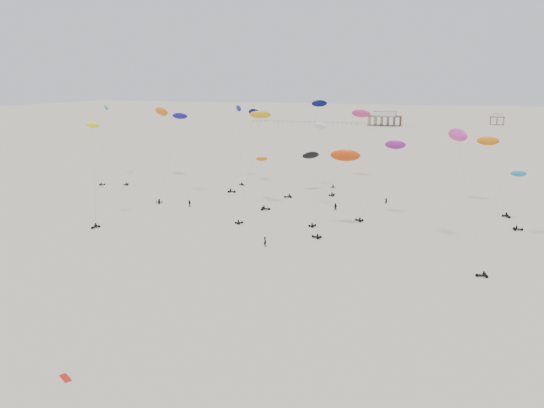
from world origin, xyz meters
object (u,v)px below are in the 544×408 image
(pavilion_main, at_px, (385,119))
(spectator_0, at_px, (265,246))
(pavilion_small, at_px, (497,120))
(rig_0, at_px, (174,142))
(rig_4, at_px, (492,155))

(pavilion_main, distance_m, spectator_0, 266.51)
(pavilion_small, height_order, rig_0, rig_0)
(pavilion_main, xyz_separation_m, rig_0, (-24.48, -236.25, 10.35))
(rig_4, bearing_deg, rig_0, -18.37)
(rig_4, relative_size, spectator_0, 8.35)
(pavilion_small, relative_size, rig_0, 0.41)
(pavilion_main, relative_size, rig_0, 0.96)
(pavilion_main, bearing_deg, rig_0, -95.92)
(rig_4, distance_m, spectator_0, 61.96)
(pavilion_small, xyz_separation_m, spectator_0, (-59.91, -296.28, -3.49))
(pavilion_small, height_order, spectator_0, pavilion_small)
(rig_0, xyz_separation_m, rig_4, (74.84, 15.38, -2.13))
(pavilion_main, height_order, rig_4, rig_4)
(spectator_0, bearing_deg, pavilion_small, -54.00)
(pavilion_main, bearing_deg, rig_4, -77.16)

